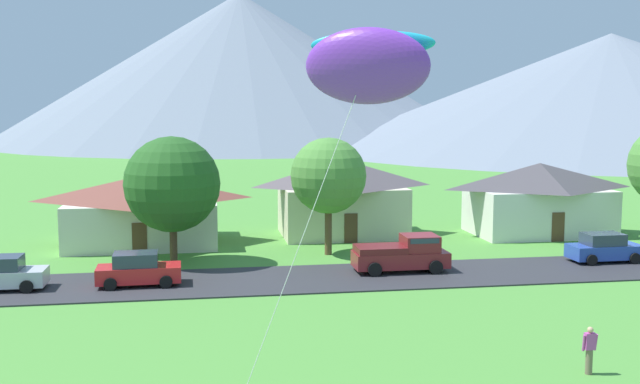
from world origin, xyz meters
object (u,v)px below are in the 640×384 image
at_px(house_leftmost, 539,197).
at_px(pickup_truck_maroon_west_side, 403,254).
at_px(house_right_center, 342,196).
at_px(tree_right_of_center, 172,184).
at_px(parked_car_blue_west_end, 604,248).
at_px(house_left_center, 143,208).
at_px(watcher_person, 589,349).
at_px(parked_car_silver_mid_east, 1,274).
at_px(tree_left_of_center, 328,176).
at_px(parked_car_red_mid_west, 138,270).
at_px(kite_flyer_with_kite, 366,69).

relative_size(house_leftmost, pickup_truck_maroon_west_side, 1.93).
xyz_separation_m(house_right_center, tree_right_of_center, (-11.51, -7.95, 1.87)).
bearing_deg(parked_car_blue_west_end, pickup_truck_maroon_west_side, -177.52).
bearing_deg(house_left_center, watcher_person, -58.58).
bearing_deg(parked_car_silver_mid_east, house_right_center, 33.30).
bearing_deg(tree_left_of_center, house_left_center, 153.69).
distance_m(tree_right_of_center, parked_car_red_mid_west, 6.63).
height_order(parked_car_blue_west_end, watcher_person, parked_car_blue_west_end).
xyz_separation_m(parked_car_blue_west_end, parked_car_red_mid_west, (-26.51, -1.46, 0.00)).
relative_size(tree_left_of_center, pickup_truck_maroon_west_side, 1.39).
distance_m(house_leftmost, kite_flyer_with_kite, 36.19).
xyz_separation_m(house_leftmost, kite_flyer_with_kite, (-19.44, -29.58, 7.57)).
xyz_separation_m(house_left_center, parked_car_silver_mid_east, (-6.11, -12.04, -1.50)).
relative_size(tree_left_of_center, parked_car_red_mid_west, 1.71).
xyz_separation_m(tree_left_of_center, parked_car_blue_west_end, (15.53, -5.04, -4.02)).
bearing_deg(tree_left_of_center, tree_right_of_center, -172.01).
bearing_deg(kite_flyer_with_kite, watcher_person, 19.37).
bearing_deg(watcher_person, tree_right_of_center, 125.55).
height_order(house_leftmost, tree_right_of_center, tree_right_of_center).
xyz_separation_m(tree_right_of_center, parked_car_red_mid_west, (-1.62, -5.18, -3.80)).
bearing_deg(house_left_center, pickup_truck_maroon_west_side, -37.43).
distance_m(tree_right_of_center, pickup_truck_maroon_west_side, 13.74).
relative_size(house_leftmost, tree_right_of_center, 1.35).
xyz_separation_m(tree_left_of_center, kite_flyer_with_kite, (-3.36, -24.83, 5.32)).
height_order(house_leftmost, kite_flyer_with_kite, kite_flyer_with_kite).
height_order(parked_car_silver_mid_east, kite_flyer_with_kite, kite_flyer_with_kite).
height_order(house_leftmost, parked_car_red_mid_west, house_leftmost).
relative_size(parked_car_silver_mid_east, kite_flyer_with_kite, 0.37).
relative_size(house_right_center, kite_flyer_with_kite, 0.80).
bearing_deg(house_leftmost, parked_car_red_mid_west, -157.43).
bearing_deg(parked_car_blue_west_end, kite_flyer_with_kite, -133.68).
bearing_deg(house_right_center, parked_car_silver_mid_east, -146.70).
relative_size(house_right_center, tree_left_of_center, 1.26).
xyz_separation_m(house_leftmost, tree_right_of_center, (-25.44, -6.06, 2.03)).
bearing_deg(parked_car_blue_west_end, parked_car_silver_mid_east, -177.74).
distance_m(tree_left_of_center, kite_flyer_with_kite, 25.61).
bearing_deg(pickup_truck_maroon_west_side, tree_right_of_center, 161.27).
height_order(house_leftmost, house_right_center, house_right_center).
distance_m(house_right_center, tree_left_of_center, 7.29).
bearing_deg(pickup_truck_maroon_west_side, parked_car_red_mid_west, -176.28).
distance_m(parked_car_blue_west_end, kite_flyer_with_kite, 28.91).
bearing_deg(kite_flyer_with_kite, parked_car_silver_mid_east, 127.66).
distance_m(house_right_center, parked_car_silver_mid_east, 23.74).
relative_size(tree_right_of_center, pickup_truck_maroon_west_side, 1.43).
bearing_deg(pickup_truck_maroon_west_side, watcher_person, -82.71).
bearing_deg(parked_car_blue_west_end, house_right_center, 138.87).
relative_size(house_right_center, parked_car_red_mid_west, 2.16).
bearing_deg(kite_flyer_with_kite, parked_car_red_mid_west, 112.56).
height_order(house_right_center, parked_car_silver_mid_east, house_right_center).
relative_size(parked_car_blue_west_end, watcher_person, 2.52).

